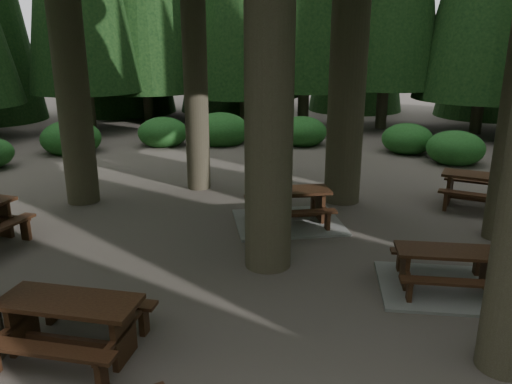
# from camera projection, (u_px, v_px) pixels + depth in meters

# --- Properties ---
(ground) EXTENTS (80.00, 80.00, 0.00)m
(ground) POSITION_uv_depth(u_px,v_px,m) (223.00, 267.00, 9.12)
(ground) COLOR #4B433D
(ground) RESTS_ON ground
(picnic_table_a) EXTENTS (2.15, 1.80, 0.71)m
(picnic_table_a) POSITION_uv_depth(u_px,v_px,m) (445.00, 276.00, 8.26)
(picnic_table_a) COLOR gray
(picnic_table_a) RESTS_ON ground
(picnic_table_c) EXTENTS (2.75, 2.45, 0.80)m
(picnic_table_c) POSITION_uv_depth(u_px,v_px,m) (288.00, 212.00, 11.22)
(picnic_table_c) COLOR gray
(picnic_table_c) RESTS_ON ground
(picnic_table_d) EXTENTS (2.32, 2.11, 0.82)m
(picnic_table_d) POSITION_uv_depth(u_px,v_px,m) (483.00, 186.00, 12.21)
(picnic_table_d) COLOR black
(picnic_table_d) RESTS_ON ground
(picnic_table_f) EXTENTS (1.97, 1.65, 0.79)m
(picnic_table_f) POSITION_uv_depth(u_px,v_px,m) (71.00, 318.00, 6.49)
(picnic_table_f) COLOR black
(picnic_table_f) RESTS_ON ground
(shrub_ring) EXTENTS (23.86, 24.64, 1.49)m
(shrub_ring) POSITION_uv_depth(u_px,v_px,m) (265.00, 233.00, 9.65)
(shrub_ring) COLOR #21571D
(shrub_ring) RESTS_ON ground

